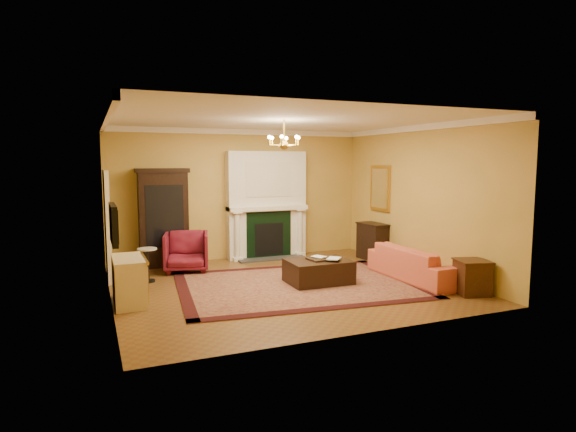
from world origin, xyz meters
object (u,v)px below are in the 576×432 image
china_cabinet (163,220)px  coral_sofa (417,258)px  pedestal_table (148,262)px  wingback_armchair (186,250)px  console_table (373,242)px  commode (129,281)px  leather_ottoman (318,271)px  end_table (472,278)px

china_cabinet → coral_sofa: size_ratio=0.93×
pedestal_table → wingback_armchair: bearing=36.8°
wingback_armchair → console_table: wingback_armchair is taller
china_cabinet → console_table: 4.76m
commode → leather_ottoman: (3.36, -0.01, -0.14)m
china_cabinet → leather_ottoman: size_ratio=1.77×
china_cabinet → wingback_armchair: (0.35, -0.68, -0.56)m
coral_sofa → leather_ottoman: size_ratio=1.91×
end_table → leather_ottoman: bearing=141.3°
commode → leather_ottoman: commode is taller
pedestal_table → coral_sofa: (4.81, -1.80, 0.05)m
china_cabinet → pedestal_table: (-0.50, -1.32, -0.64)m
china_cabinet → wingback_armchair: size_ratio=2.25×
end_table → wingback_armchair: bearing=138.9°
coral_sofa → console_table: (0.27, 2.00, -0.02)m
commode → china_cabinet: bearing=70.4°
wingback_armchair → console_table: size_ratio=1.11×
console_table → coral_sofa: bearing=-103.4°
china_cabinet → pedestal_table: china_cabinet is taller
china_cabinet → pedestal_table: bearing=-110.1°
end_table → leather_ottoman: size_ratio=0.50×
china_cabinet → commode: china_cabinet is taller
coral_sofa → wingback_armchair: bearing=58.2°
commode → end_table: commode is taller
end_table → leather_ottoman: 2.68m
china_cabinet → leather_ottoman: 3.67m
commode → end_table: size_ratio=1.76×
coral_sofa → console_table: 2.01m
end_table → leather_ottoman: end_table is taller
pedestal_table → commode: commode is taller
pedestal_table → commode: 1.38m
commode → coral_sofa: 5.26m
pedestal_table → console_table: 5.08m
china_cabinet → wingback_armchair: china_cabinet is taller
commode → coral_sofa: coral_sofa is taller
pedestal_table → china_cabinet: bearing=69.3°
wingback_armchair → pedestal_table: bearing=-130.1°
china_cabinet → wingback_armchair: 0.95m
end_table → coral_sofa: bearing=100.1°
pedestal_table → commode: size_ratio=0.65×
wingback_armchair → leather_ottoman: 2.87m
coral_sofa → console_table: bearing=-7.9°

